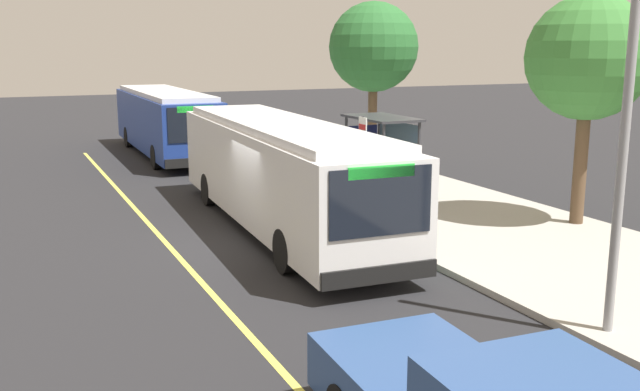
{
  "coord_description": "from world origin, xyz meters",
  "views": [
    {
      "loc": [
        16.6,
        -5.89,
        4.9
      ],
      "look_at": [
        0.79,
        1.35,
        1.24
      ],
      "focal_mm": 39.88,
      "sensor_mm": 36.0,
      "label": 1
    }
  ],
  "objects_px": {
    "waiting_bench": "(380,175)",
    "route_sign_post": "(363,151)",
    "transit_bus_second": "(165,120)",
    "pedestrian_commuter": "(336,165)",
    "transit_bus_main": "(280,170)"
  },
  "relations": [
    {
      "from": "waiting_bench",
      "to": "pedestrian_commuter",
      "type": "bearing_deg",
      "value": -87.4
    },
    {
      "from": "transit_bus_main",
      "to": "transit_bus_second",
      "type": "distance_m",
      "value": 14.68
    },
    {
      "from": "transit_bus_main",
      "to": "pedestrian_commuter",
      "type": "bearing_deg",
      "value": 133.49
    },
    {
      "from": "transit_bus_main",
      "to": "pedestrian_commuter",
      "type": "relative_size",
      "value": 7.27
    },
    {
      "from": "transit_bus_second",
      "to": "pedestrian_commuter",
      "type": "height_order",
      "value": "transit_bus_second"
    },
    {
      "from": "transit_bus_second",
      "to": "pedestrian_commuter",
      "type": "relative_size",
      "value": 6.89
    },
    {
      "from": "transit_bus_second",
      "to": "transit_bus_main",
      "type": "bearing_deg",
      "value": -0.56
    },
    {
      "from": "waiting_bench",
      "to": "route_sign_post",
      "type": "height_order",
      "value": "route_sign_post"
    },
    {
      "from": "transit_bus_main",
      "to": "transit_bus_second",
      "type": "xyz_separation_m",
      "value": [
        -14.68,
        0.14,
        -0.0
      ]
    },
    {
      "from": "transit_bus_main",
      "to": "pedestrian_commuter",
      "type": "height_order",
      "value": "transit_bus_main"
    },
    {
      "from": "pedestrian_commuter",
      "to": "route_sign_post",
      "type": "bearing_deg",
      "value": -9.95
    },
    {
      "from": "waiting_bench",
      "to": "route_sign_post",
      "type": "bearing_deg",
      "value": -37.51
    },
    {
      "from": "transit_bus_second",
      "to": "waiting_bench",
      "type": "bearing_deg",
      "value": 21.71
    },
    {
      "from": "route_sign_post",
      "to": "transit_bus_main",
      "type": "bearing_deg",
      "value": -85.02
    },
    {
      "from": "pedestrian_commuter",
      "to": "waiting_bench",
      "type": "bearing_deg",
      "value": 92.6
    }
  ]
}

